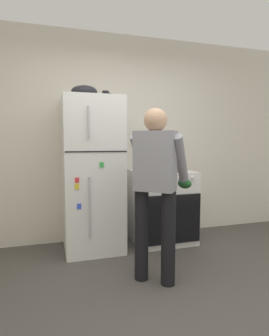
% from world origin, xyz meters
% --- Properties ---
extents(ground, '(8.00, 8.00, 0.00)m').
position_xyz_m(ground, '(0.00, 0.00, 0.00)').
color(ground, '#4C4742').
extents(kitchen_wall_back, '(6.00, 0.10, 2.70)m').
position_xyz_m(kitchen_wall_back, '(0.00, 1.95, 1.35)').
color(kitchen_wall_back, silver).
rests_on(kitchen_wall_back, ground).
extents(refrigerator, '(0.68, 0.72, 1.82)m').
position_xyz_m(refrigerator, '(-0.37, 1.57, 0.91)').
color(refrigerator, white).
rests_on(refrigerator, ground).
extents(stove_range, '(0.76, 0.67, 0.93)m').
position_xyz_m(stove_range, '(0.54, 1.56, 0.46)').
color(stove_range, white).
rests_on(stove_range, ground).
extents(person_cook, '(0.63, 0.66, 1.60)m').
position_xyz_m(person_cook, '(0.08, 0.60, 0.95)').
color(person_cook, black).
rests_on(person_cook, ground).
extents(red_pot, '(0.35, 0.25, 0.12)m').
position_xyz_m(red_pot, '(0.38, 1.52, 0.99)').
color(red_pot, '#19479E').
rests_on(red_pot, stove_range).
extents(coffee_mug, '(0.11, 0.08, 0.10)m').
position_xyz_m(coffee_mug, '(-0.18, 1.62, 1.86)').
color(coffee_mug, black).
rests_on(coffee_mug, refrigerator).
extents(pepper_mill, '(0.05, 0.05, 0.15)m').
position_xyz_m(pepper_mill, '(0.84, 1.77, 1.01)').
color(pepper_mill, brown).
rests_on(pepper_mill, stove_range).
extents(mixing_bowl, '(0.30, 0.30, 0.13)m').
position_xyz_m(mixing_bowl, '(-0.45, 1.57, 1.88)').
color(mixing_bowl, black).
rests_on(mixing_bowl, refrigerator).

